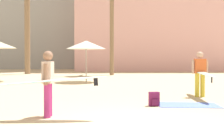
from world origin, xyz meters
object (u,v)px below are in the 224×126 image
at_px(backpack, 154,99).
at_px(person_near_right, 47,81).
at_px(cafe_umbrella_0, 86,45).
at_px(beach_towel, 188,105).
at_px(person_mid_left, 201,72).

relative_size(backpack, person_near_right, 0.14).
xyz_separation_m(cafe_umbrella_0, beach_towel, (3.66, -8.25, -2.19)).
xyz_separation_m(person_near_right, person_mid_left, (4.87, 3.40, 0.02)).
bearing_deg(beach_towel, cafe_umbrella_0, 113.92).
relative_size(beach_towel, person_mid_left, 0.64).
height_order(cafe_umbrella_0, backpack, cafe_umbrella_0).
bearing_deg(beach_towel, person_near_right, -156.31).
bearing_deg(person_mid_left, backpack, 131.80).
relative_size(cafe_umbrella_0, beach_towel, 1.36).
bearing_deg(cafe_umbrella_0, person_near_right, -91.48).
distance_m(person_near_right, person_mid_left, 5.94).
bearing_deg(person_mid_left, person_near_right, 125.05).
distance_m(beach_towel, person_mid_left, 2.14).
distance_m(beach_towel, person_near_right, 4.37).
distance_m(cafe_umbrella_0, backpack, 8.98).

